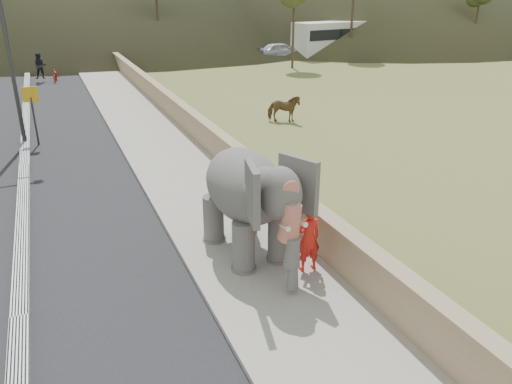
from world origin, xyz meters
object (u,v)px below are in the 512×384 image
(elephant_and_man, at_px, (246,200))
(motorcyclist, at_px, (48,71))
(lamppost, at_px, (12,21))
(cow, at_px, (284,109))

(elephant_and_man, bearing_deg, motorcyclist, 97.48)
(lamppost, height_order, cow, lamppost)
(cow, xyz_separation_m, elephant_and_man, (-6.45, -11.32, 0.80))
(elephant_and_man, height_order, motorcyclist, elephant_and_man)
(lamppost, bearing_deg, motorcyclist, 85.93)
(lamppost, xyz_separation_m, motorcyclist, (1.11, 15.56, -4.09))
(cow, bearing_deg, elephant_and_man, 177.85)
(lamppost, distance_m, elephant_and_man, 13.23)
(cow, distance_m, motorcyclist, 19.00)
(lamppost, height_order, motorcyclist, lamppost)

